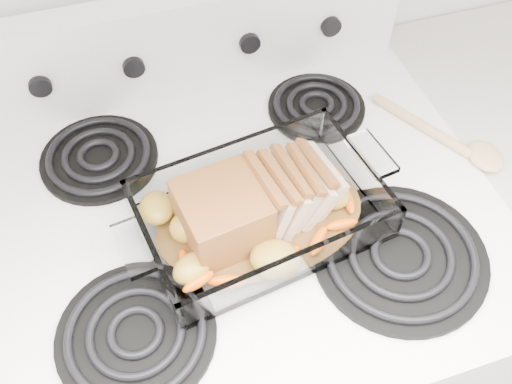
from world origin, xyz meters
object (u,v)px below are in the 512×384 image
object	(u,v)px
electric_range	(244,329)
counter_right	(508,252)
baking_dish	(260,215)
pork_roast	(245,205)

from	to	relation	value
electric_range	counter_right	size ratio (longest dim) A/B	1.20
electric_range	counter_right	distance (m)	0.67
baking_dish	pork_roast	size ratio (longest dim) A/B	1.46
electric_range	baking_dish	distance (m)	0.48
electric_range	counter_right	xyz separation A→B (m)	(0.66, -0.00, -0.02)
electric_range	baking_dish	world-z (taller)	electric_range
baking_dish	electric_range	bearing A→B (deg)	103.84
baking_dish	counter_right	bearing A→B (deg)	-4.08
pork_roast	baking_dish	bearing A→B (deg)	-8.38
electric_range	baking_dish	size ratio (longest dim) A/B	3.30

